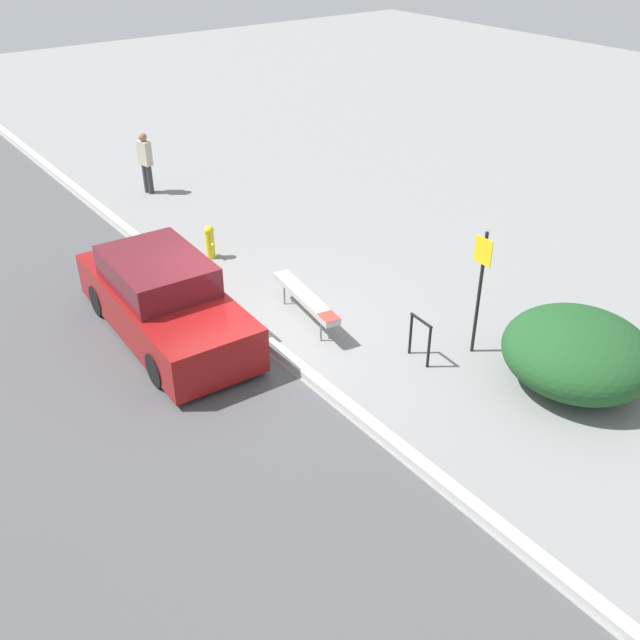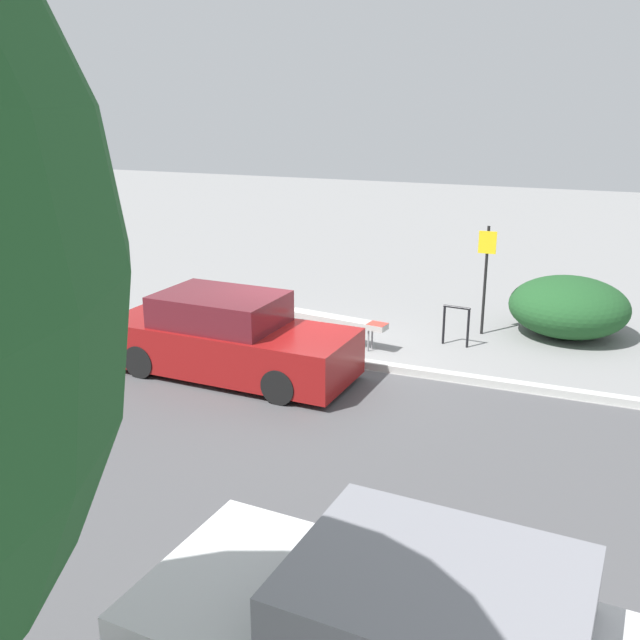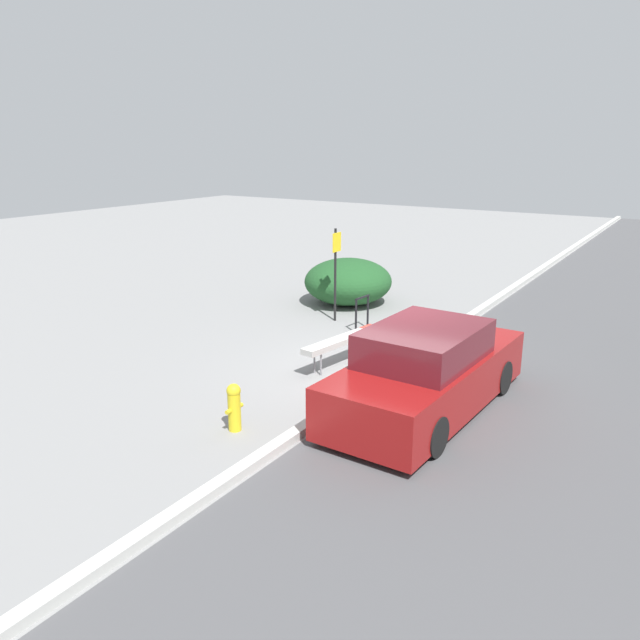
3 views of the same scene
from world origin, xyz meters
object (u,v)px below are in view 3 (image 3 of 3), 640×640
(sign_post, at_px, (336,266))
(parked_car_near, at_px, (427,372))
(bike_rack, at_px, (362,310))
(fire_hydrant, at_px, (234,406))
(bench, at_px, (343,340))

(sign_post, bearing_deg, parked_car_near, -133.23)
(bike_rack, relative_size, fire_hydrant, 1.08)
(bike_rack, distance_m, fire_hydrant, 5.79)
(bench, height_order, bike_rack, bike_rack)
(sign_post, bearing_deg, bench, -146.07)
(bench, bearing_deg, fire_hydrant, -169.66)
(bike_rack, xyz_separation_m, parked_car_near, (-3.44, -3.10, 0.17))
(bike_rack, bearing_deg, parked_car_near, -138.01)
(sign_post, bearing_deg, fire_hydrant, -163.02)
(sign_post, distance_m, fire_hydrant, 6.44)
(bench, distance_m, parked_car_near, 2.60)
(bike_rack, distance_m, parked_car_near, 4.64)
(sign_post, xyz_separation_m, fire_hydrant, (-6.08, -1.86, -0.98))
(bike_rack, height_order, fire_hydrant, bike_rack)
(bench, distance_m, fire_hydrant, 3.48)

